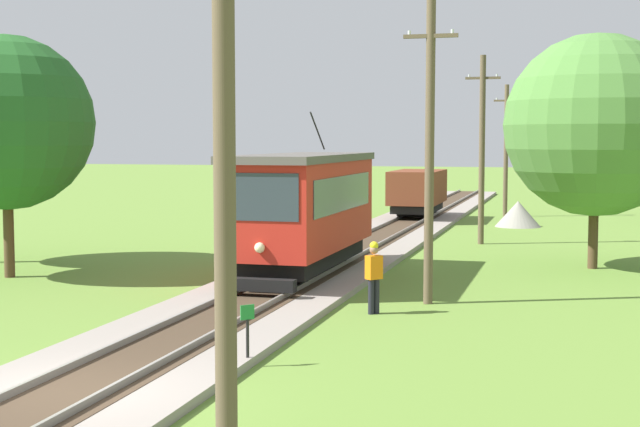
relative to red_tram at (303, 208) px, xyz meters
name	(u,v)px	position (x,y,z in m)	size (l,w,h in m)	color
ground_plane	(67,404)	(0.00, -13.63, -2.19)	(260.00, 260.00, 0.00)	olive
track_ballast	(67,398)	(0.00, -13.63, -2.10)	(4.20, 120.00, 0.18)	gray
sleeper_bed	(67,392)	(0.00, -13.63, -2.01)	(2.04, 120.00, 0.01)	#423323
rail_left	(27,385)	(-0.72, -13.63, -1.94)	(0.07, 120.00, 0.14)	gray
rail_right	(107,392)	(0.72, -13.63, -1.94)	(0.07, 120.00, 0.14)	gray
red_tram	(303,208)	(0.00, 0.00, 0.00)	(2.60, 8.54, 4.79)	red
freight_car	(418,191)	(0.00, 21.30, -0.64)	(2.40, 5.20, 2.31)	brown
utility_pole_foreground	(224,152)	(4.25, -17.50, 1.94)	(1.40, 0.26, 8.07)	brown
utility_pole_near_tram	(430,149)	(4.25, -2.93, 1.82)	(1.40, 0.36, 7.83)	brown
utility_pole_mid	(482,148)	(4.25, 11.23, 1.72)	(1.40, 0.29, 7.64)	brown
utility_pole_far	(506,149)	(4.25, 25.12, 1.52)	(1.40, 0.30, 7.24)	brown
trackside_signal_marker	(248,332)	(2.00, -10.57, -1.53)	(0.21, 0.21, 1.18)	black
gravel_pile	(518,214)	(5.27, 19.28, -1.56)	(2.22, 2.22, 1.26)	gray
track_worker	(374,274)	(3.18, -4.75, -1.21)	(0.43, 0.44, 1.78)	black
tree_left_far	(596,125)	(8.51, 4.99, 2.53)	(5.99, 5.99, 7.72)	#4C3823
tree_horizon	(6,123)	(-8.96, -1.80, 2.58)	(5.37, 5.37, 7.46)	#4C3823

